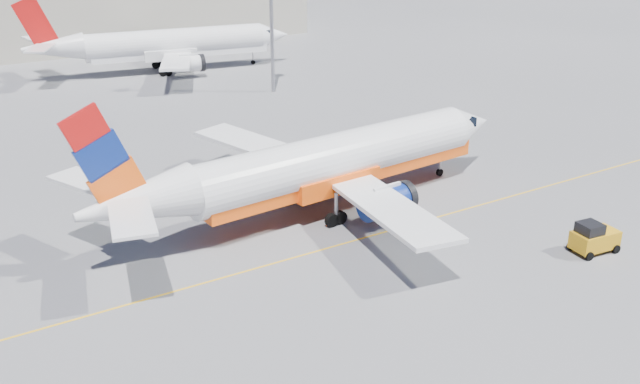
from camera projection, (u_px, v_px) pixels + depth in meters
ground at (316, 281)px, 39.20m from camera, size 240.00×240.00×0.00m
taxi_line at (289, 259)px, 41.55m from camera, size 70.00×0.15×0.01m
terminal_main at (66, 19)px, 99.08m from camera, size 70.00×14.00×8.00m
main_jet at (326, 164)px, 46.89m from camera, size 32.74×25.82×9.93m
second_jet at (167, 45)px, 85.73m from camera, size 32.38×25.20×9.78m
gse_tug at (594, 238)px, 42.06m from camera, size 2.88×1.97×1.95m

